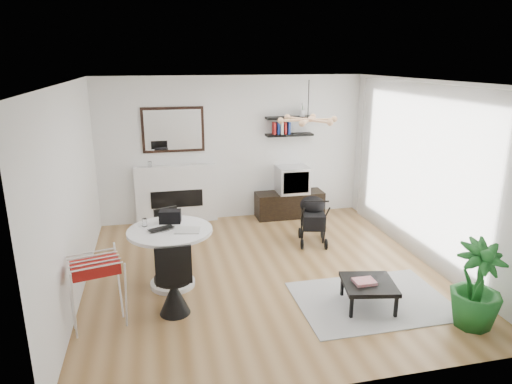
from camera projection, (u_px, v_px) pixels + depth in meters
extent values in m
plane|color=olive|center=(264.00, 272.00, 6.64)|extent=(5.00, 5.00, 0.00)
plane|color=white|center=(265.00, 82.00, 5.89)|extent=(5.00, 5.00, 0.00)
plane|color=white|center=(233.00, 149.00, 8.61)|extent=(5.00, 0.00, 5.00)
plane|color=white|center=(72.00, 194.00, 5.74)|extent=(0.00, 5.00, 5.00)
plane|color=white|center=(427.00, 173.00, 6.80)|extent=(0.00, 5.00, 5.00)
cube|color=white|center=(414.00, 170.00, 6.96)|extent=(0.04, 3.60, 2.60)
cube|color=white|center=(177.00, 194.00, 8.52)|extent=(1.50, 0.15, 1.10)
cube|color=black|center=(177.00, 199.00, 8.49)|extent=(0.95, 0.06, 0.32)
cube|color=black|center=(173.00, 130.00, 8.25)|extent=(1.12, 0.03, 0.82)
cube|color=white|center=(173.00, 130.00, 8.23)|extent=(1.02, 0.01, 0.72)
cube|color=black|center=(289.00, 135.00, 8.64)|extent=(0.90, 0.25, 0.04)
cube|color=black|center=(290.00, 118.00, 8.55)|extent=(0.90, 0.25, 0.04)
cube|color=black|center=(289.00, 204.00, 8.92)|extent=(1.31, 0.46, 0.49)
cube|color=silver|center=(292.00, 179.00, 8.78)|extent=(0.59, 0.51, 0.51)
cube|color=black|center=(296.00, 183.00, 8.55)|extent=(0.50, 0.01, 0.41)
cylinder|color=white|center=(173.00, 283.00, 6.24)|extent=(0.60, 0.60, 0.06)
cylinder|color=white|center=(171.00, 257.00, 6.13)|extent=(0.15, 0.15, 0.71)
cylinder|color=white|center=(170.00, 231.00, 6.02)|extent=(1.12, 1.12, 0.04)
imported|color=black|center=(163.00, 230.00, 5.95)|extent=(0.40, 0.34, 0.03)
cube|color=black|center=(170.00, 216.00, 6.25)|extent=(0.31, 0.22, 0.17)
cube|color=silver|center=(188.00, 230.00, 5.97)|extent=(0.37, 0.33, 0.01)
cylinder|color=white|center=(145.00, 222.00, 6.11)|extent=(0.07, 0.07, 0.11)
cylinder|color=black|center=(172.00, 238.00, 6.81)|extent=(0.40, 0.40, 0.05)
cone|color=black|center=(172.00, 252.00, 6.87)|extent=(0.33, 0.33, 0.38)
cube|color=black|center=(166.00, 220.00, 6.89)|extent=(0.35, 0.16, 0.41)
cylinder|color=black|center=(173.00, 278.00, 5.44)|extent=(0.46, 0.46, 0.05)
cone|color=black|center=(174.00, 297.00, 5.51)|extent=(0.37, 0.37, 0.43)
cube|color=black|center=(174.00, 266.00, 5.18)|extent=(0.41, 0.05, 0.47)
cube|color=maroon|center=(95.00, 266.00, 5.06)|extent=(0.56, 0.40, 0.14)
cube|color=black|center=(313.00, 219.00, 7.57)|extent=(0.47, 0.60, 0.25)
ellipsoid|color=black|center=(313.00, 205.00, 7.66)|extent=(0.43, 0.43, 0.30)
cylinder|color=black|center=(316.00, 201.00, 7.12)|extent=(0.39, 0.12, 0.03)
torus|color=black|center=(300.00, 233.00, 7.90)|extent=(0.09, 0.19, 0.19)
torus|color=black|center=(322.00, 233.00, 7.90)|extent=(0.09, 0.19, 0.19)
torus|color=black|center=(302.00, 244.00, 7.43)|extent=(0.09, 0.19, 0.19)
torus|color=black|center=(326.00, 244.00, 7.42)|extent=(0.09, 0.19, 0.19)
cube|color=#979797|center=(372.00, 300.00, 5.84)|extent=(1.92, 1.38, 0.01)
cube|color=black|center=(369.00, 284.00, 5.63)|extent=(0.73, 0.73, 0.05)
cube|color=black|center=(351.00, 307.00, 5.41)|extent=(0.04, 0.04, 0.27)
cube|color=black|center=(396.00, 307.00, 5.43)|extent=(0.04, 0.04, 0.27)
cube|color=black|center=(342.00, 286.00, 5.93)|extent=(0.04, 0.04, 0.27)
cube|color=black|center=(383.00, 285.00, 5.94)|extent=(0.04, 0.04, 0.27)
cube|color=#DB3648|center=(364.00, 282.00, 5.60)|extent=(0.26, 0.20, 0.04)
imported|color=#1A5D20|center=(477.00, 285.00, 5.17)|extent=(0.59, 0.59, 1.03)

